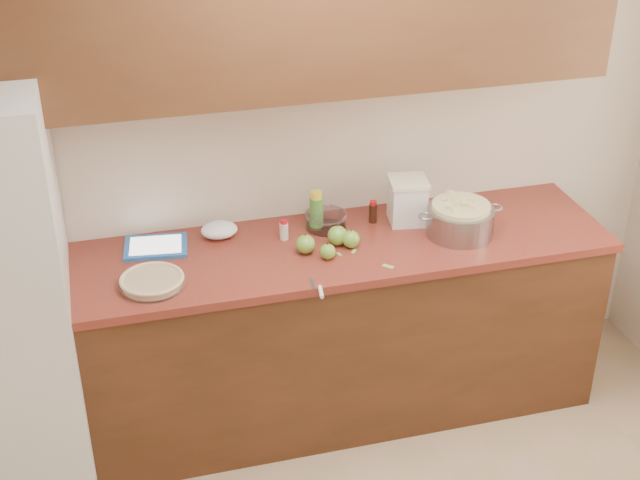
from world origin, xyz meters
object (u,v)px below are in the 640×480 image
object	(u,v)px
colander	(460,220)
flour_canister	(407,200)
pie	(152,281)
tablet	(156,247)

from	to	relation	value
colander	flour_canister	distance (m)	0.27
pie	flour_canister	bearing A→B (deg)	12.61
pie	colander	distance (m)	1.40
pie	tablet	size ratio (longest dim) A/B	0.92
flour_canister	pie	bearing A→B (deg)	-167.39
pie	flour_canister	distance (m)	1.24
flour_canister	tablet	size ratio (longest dim) A/B	0.72
colander	tablet	bearing A→B (deg)	170.68
pie	tablet	bearing A→B (deg)	81.76
colander	flour_canister	world-z (taller)	flour_canister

